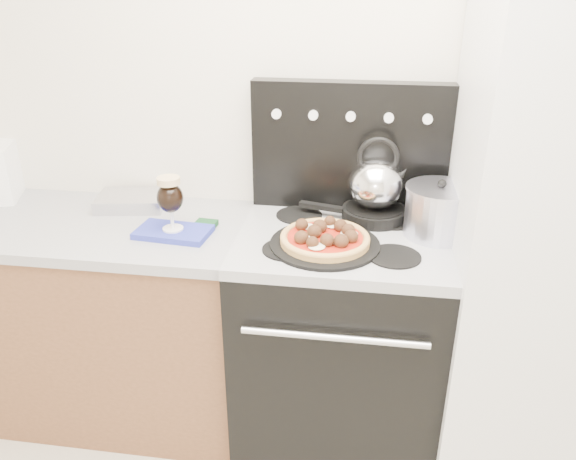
% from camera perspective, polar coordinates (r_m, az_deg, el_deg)
% --- Properties ---
extents(room_shell, '(3.52, 3.01, 2.52)m').
position_cam_1_polar(room_shell, '(1.12, -0.34, -4.06)').
color(room_shell, beige).
rests_on(room_shell, ground).
extents(base_cabinet, '(1.45, 0.60, 0.86)m').
position_cam_1_polar(base_cabinet, '(2.60, -20.24, -8.50)').
color(base_cabinet, brown).
rests_on(base_cabinet, ground).
extents(countertop, '(1.48, 0.63, 0.04)m').
position_cam_1_polar(countertop, '(2.39, -21.80, 0.58)').
color(countertop, '#A2A2A7').
rests_on(countertop, base_cabinet).
extents(stove_body, '(0.76, 0.65, 0.88)m').
position_cam_1_polar(stove_body, '(2.29, 5.10, -11.38)').
color(stove_body, black).
rests_on(stove_body, ground).
extents(cooktop, '(0.76, 0.65, 0.04)m').
position_cam_1_polar(cooktop, '(2.06, 5.58, -0.99)').
color(cooktop, '#ADADB2').
rests_on(cooktop, stove_body).
extents(backguard, '(0.76, 0.08, 0.50)m').
position_cam_1_polar(backguard, '(2.22, 6.28, 8.40)').
color(backguard, black).
rests_on(backguard, cooktop).
extents(fridge, '(0.64, 0.68, 1.90)m').
position_cam_1_polar(fridge, '(2.11, 24.94, -1.17)').
color(fridge, silver).
rests_on(fridge, ground).
extents(foil_sheet, '(0.30, 0.24, 0.05)m').
position_cam_1_polar(foil_sheet, '(2.41, -15.59, 2.89)').
color(foil_sheet, silver).
rests_on(foil_sheet, countertop).
extents(oven_mitt, '(0.28, 0.18, 0.02)m').
position_cam_1_polar(oven_mitt, '(2.12, -11.57, -0.21)').
color(oven_mitt, '#2D36AF').
rests_on(oven_mitt, countertop).
extents(beer_glass, '(0.11, 0.11, 0.21)m').
position_cam_1_polar(beer_glass, '(2.08, -11.84, 2.67)').
color(beer_glass, black).
rests_on(beer_glass, oven_mitt).
extents(pizza_pan, '(0.43, 0.43, 0.01)m').
position_cam_1_polar(pizza_pan, '(1.96, 3.76, -1.44)').
color(pizza_pan, black).
rests_on(pizza_pan, cooktop).
extents(pizza, '(0.36, 0.36, 0.04)m').
position_cam_1_polar(pizza, '(1.95, 3.78, -0.70)').
color(pizza, gold).
rests_on(pizza, pizza_pan).
extents(skillet, '(0.30, 0.30, 0.04)m').
position_cam_1_polar(skillet, '(2.19, 8.75, 1.69)').
color(skillet, black).
rests_on(skillet, cooktop).
extents(tea_kettle, '(0.22, 0.22, 0.23)m').
position_cam_1_polar(tea_kettle, '(2.14, 8.99, 5.11)').
color(tea_kettle, silver).
rests_on(tea_kettle, skillet).
extents(stock_pot, '(0.29, 0.29, 0.17)m').
position_cam_1_polar(stock_pot, '(2.08, 15.05, 1.73)').
color(stock_pot, silver).
rests_on(stock_pot, cooktop).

